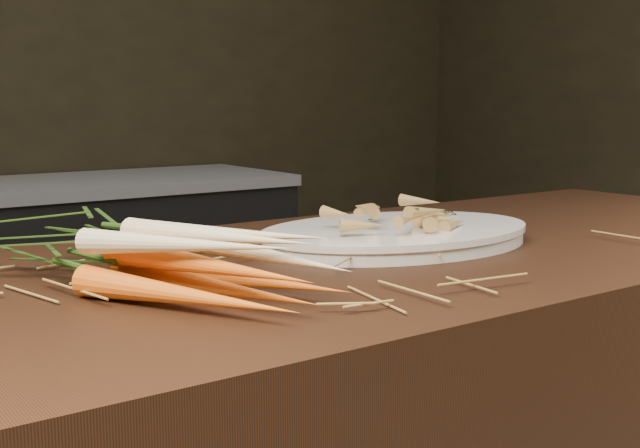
{
  "coord_description": "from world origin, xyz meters",
  "views": [
    {
      "loc": [
        -0.46,
        -0.59,
        1.12
      ],
      "look_at": [
        0.14,
        0.24,
        0.96
      ],
      "focal_mm": 45.0,
      "sensor_mm": 36.0,
      "label": 1
    }
  ],
  "objects": [
    {
      "name": "back_counter",
      "position": [
        0.3,
        2.18,
        0.42
      ],
      "size": [
        1.82,
        0.62,
        0.84
      ],
      "color": "black",
      "rests_on": "ground"
    },
    {
      "name": "straw_bedding",
      "position": [
        0.0,
        0.3,
        0.91
      ],
      "size": [
        1.4,
        0.6,
        0.02
      ],
      "primitive_type": null,
      "color": "olive",
      "rests_on": "main_counter"
    },
    {
      "name": "root_veg_bunch",
      "position": [
        -0.11,
        0.31,
        0.95
      ],
      "size": [
        0.34,
        0.53,
        0.1
      ],
      "rotation": [
        0.0,
        0.0,
        0.38
      ],
      "color": "#EA5413",
      "rests_on": "main_counter"
    },
    {
      "name": "serving_platter",
      "position": [
        0.34,
        0.32,
        0.91
      ],
      "size": [
        0.46,
        0.33,
        0.02
      ],
      "primitive_type": null,
      "rotation": [
        0.0,
        0.0,
        -0.09
      ],
      "color": "white",
      "rests_on": "main_counter"
    },
    {
      "name": "roasted_veg_heap",
      "position": [
        0.34,
        0.32,
        0.95
      ],
      "size": [
        0.23,
        0.18,
        0.05
      ],
      "primitive_type": null,
      "rotation": [
        0.0,
        0.0,
        -0.09
      ],
      "color": "#AC7743",
      "rests_on": "serving_platter"
    },
    {
      "name": "serving_fork",
      "position": [
        0.49,
        0.29,
        0.93
      ],
      "size": [
        0.1,
        0.15,
        0.0
      ],
      "primitive_type": "cube",
      "rotation": [
        0.0,
        0.0,
        -0.55
      ],
      "color": "silver",
      "rests_on": "serving_platter"
    }
  ]
}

